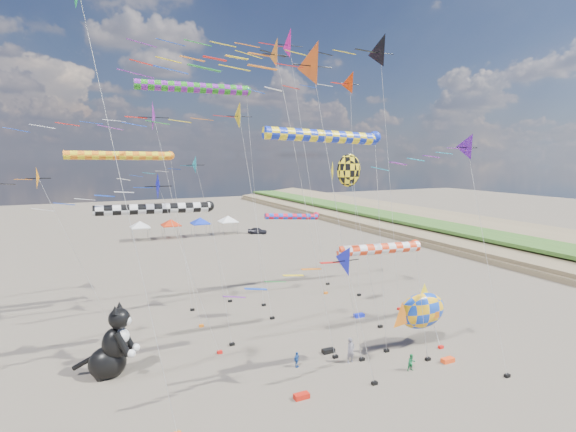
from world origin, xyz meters
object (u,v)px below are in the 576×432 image
at_px(cat_inflatable, 111,339).
at_px(child_green, 412,362).
at_px(person_adult, 351,350).
at_px(child_blue, 297,360).
at_px(fish_inflatable, 422,311).
at_px(parked_car, 257,231).

distance_m(cat_inflatable, child_green, 19.37).
height_order(cat_inflatable, person_adult, cat_inflatable).
bearing_deg(child_green, cat_inflatable, 162.45).
xyz_separation_m(person_adult, child_blue, (-3.59, 0.98, -0.35)).
height_order(fish_inflatable, parked_car, fish_inflatable).
bearing_deg(fish_inflatable, person_adult, -179.07).
xyz_separation_m(cat_inflatable, parked_car, (27.37, 44.57, -1.81)).
distance_m(child_green, parked_car, 53.16).
distance_m(child_blue, parked_car, 51.26).
distance_m(child_green, child_blue, 7.49).
distance_m(fish_inflatable, person_adult, 6.42).
relative_size(fish_inflatable, parked_car, 1.59).
relative_size(child_blue, parked_car, 0.31).
relative_size(cat_inflatable, fish_inflatable, 0.89).
distance_m(cat_inflatable, parked_car, 52.34).
relative_size(person_adult, child_green, 1.54).
bearing_deg(person_adult, parked_car, 65.83).
xyz_separation_m(person_adult, parked_car, (12.64, 49.60, -0.30)).
relative_size(fish_inflatable, child_blue, 5.15).
bearing_deg(child_blue, cat_inflatable, 132.72).
height_order(person_adult, child_green, person_adult).
height_order(cat_inflatable, child_blue, cat_inflatable).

